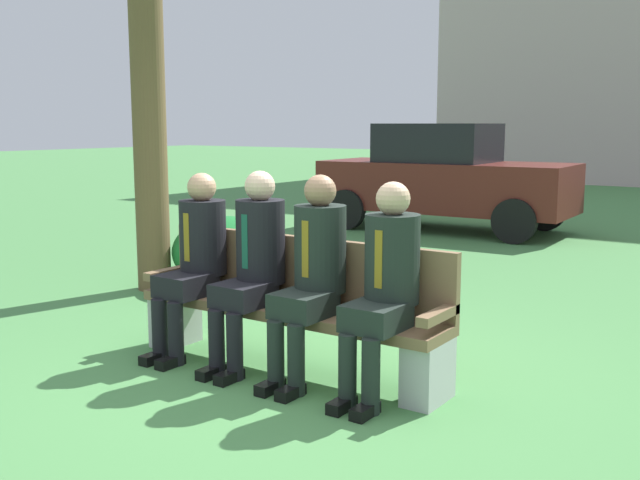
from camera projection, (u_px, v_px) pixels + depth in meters
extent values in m
plane|color=#478345|center=(286.00, 383.00, 4.86)|extent=(80.00, 80.00, 0.00)
cube|color=brown|center=(287.00, 311.00, 5.06)|extent=(2.33, 0.44, 0.07)
cube|color=brown|center=(303.00, 269.00, 5.18)|extent=(2.33, 0.06, 0.45)
cube|color=brown|center=(169.00, 273.00, 5.67)|extent=(0.08, 0.44, 0.06)
cube|color=brown|center=(438.00, 315.00, 4.41)|extent=(0.08, 0.44, 0.06)
cube|color=silver|center=(176.00, 320.00, 5.69)|extent=(0.20, 0.37, 0.38)
cube|color=silver|center=(428.00, 371.00, 4.50)|extent=(0.20, 0.37, 0.38)
cube|color=black|center=(186.00, 285.00, 5.34)|extent=(0.32, 0.38, 0.16)
cylinder|color=black|center=(160.00, 330.00, 5.28)|extent=(0.11, 0.11, 0.45)
cylinder|color=black|center=(176.00, 334.00, 5.19)|extent=(0.11, 0.11, 0.45)
cube|color=black|center=(154.00, 358.00, 5.26)|extent=(0.09, 0.22, 0.07)
cube|color=black|center=(170.00, 362.00, 5.17)|extent=(0.09, 0.22, 0.07)
cylinder|color=black|center=(203.00, 237.00, 5.45)|extent=(0.34, 0.34, 0.54)
cube|color=olive|center=(187.00, 237.00, 5.31)|extent=(0.05, 0.01, 0.35)
sphere|color=tan|center=(202.00, 187.00, 5.39)|extent=(0.21, 0.21, 0.21)
cube|color=black|center=(243.00, 294.00, 5.04)|extent=(0.32, 0.38, 0.16)
cylinder|color=black|center=(217.00, 343.00, 4.97)|extent=(0.11, 0.11, 0.45)
cylinder|color=black|center=(235.00, 347.00, 4.88)|extent=(0.11, 0.11, 0.45)
cube|color=black|center=(211.00, 372.00, 4.95)|extent=(0.09, 0.22, 0.07)
cube|color=black|center=(229.00, 377.00, 4.87)|extent=(0.09, 0.22, 0.07)
cylinder|color=black|center=(261.00, 241.00, 5.14)|extent=(0.34, 0.34, 0.58)
cube|color=#144C3D|center=(245.00, 242.00, 5.00)|extent=(0.05, 0.01, 0.37)
sphere|color=beige|center=(260.00, 186.00, 5.08)|extent=(0.21, 0.21, 0.21)
cube|color=#1E2823|center=(303.00, 304.00, 4.76)|extent=(0.32, 0.38, 0.16)
cylinder|color=#1E2823|center=(276.00, 356.00, 4.69)|extent=(0.11, 0.11, 0.45)
cylinder|color=#1E2823|center=(296.00, 360.00, 4.60)|extent=(0.11, 0.11, 0.45)
cube|color=black|center=(270.00, 387.00, 4.67)|extent=(0.09, 0.22, 0.07)
cube|color=black|center=(291.00, 392.00, 4.59)|extent=(0.09, 0.22, 0.07)
cylinder|color=#1E2823|center=(320.00, 249.00, 4.86)|extent=(0.34, 0.34, 0.57)
cube|color=olive|center=(305.00, 249.00, 4.72)|extent=(0.05, 0.01, 0.36)
sphere|color=#9E7556|center=(320.00, 191.00, 4.80)|extent=(0.21, 0.21, 0.21)
cube|color=#1E2823|center=(376.00, 316.00, 4.46)|extent=(0.32, 0.38, 0.16)
cylinder|color=#1E2823|center=(347.00, 371.00, 4.39)|extent=(0.11, 0.11, 0.45)
cylinder|color=#1E2823|center=(371.00, 376.00, 4.31)|extent=(0.11, 0.11, 0.45)
cube|color=black|center=(342.00, 405.00, 4.37)|extent=(0.09, 0.22, 0.07)
cube|color=black|center=(365.00, 411.00, 4.29)|extent=(0.09, 0.22, 0.07)
cylinder|color=#1E2823|center=(392.00, 259.00, 4.56)|extent=(0.34, 0.34, 0.55)
cube|color=olive|center=(379.00, 259.00, 4.43)|extent=(0.05, 0.01, 0.35)
sphere|color=tan|center=(393.00, 199.00, 4.51)|extent=(0.21, 0.21, 0.21)
cylinder|color=brown|center=(147.00, 45.00, 7.25)|extent=(0.33, 0.33, 4.87)
ellipsoid|color=#1D7630|center=(227.00, 252.00, 7.67)|extent=(1.18, 1.08, 0.74)
cube|color=#591E19|center=(446.00, 186.00, 11.77)|extent=(3.96, 1.71, 0.76)
cube|color=black|center=(438.00, 143.00, 11.74)|extent=(1.75, 1.43, 0.60)
cylinder|color=black|center=(545.00, 210.00, 11.76)|extent=(0.65, 0.17, 0.64)
cylinder|color=black|center=(514.00, 221.00, 10.46)|extent=(0.65, 0.17, 0.64)
cylinder|color=black|center=(391.00, 201.00, 13.20)|extent=(0.65, 0.17, 0.64)
cylinder|color=black|center=(346.00, 210.00, 11.89)|extent=(0.65, 0.17, 0.64)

